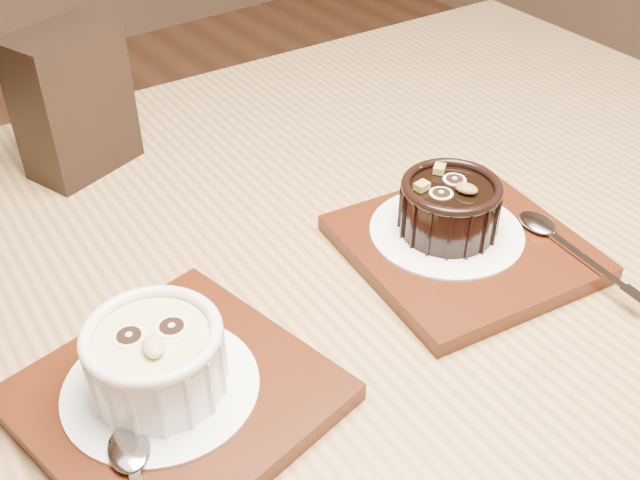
{
  "coord_description": "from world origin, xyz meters",
  "views": [
    {
      "loc": [
        -0.38,
        -0.23,
        1.14
      ],
      "look_at": [
        -0.12,
        0.11,
        0.81
      ],
      "focal_mm": 42.0,
      "sensor_mm": 36.0,
      "label": 1
    }
  ],
  "objects_px": {
    "tray_left": "(176,397)",
    "ramekin_white": "(155,356)",
    "table": "(296,362)",
    "ramekin_dark": "(450,205)",
    "condiment_stand": "(73,102)",
    "tray_right": "(463,248)"
  },
  "relations": [
    {
      "from": "table",
      "to": "ramekin_dark",
      "type": "relative_size",
      "value": 14.97
    },
    {
      "from": "table",
      "to": "tray_right",
      "type": "relative_size",
      "value": 6.94
    },
    {
      "from": "ramekin_white",
      "to": "ramekin_dark",
      "type": "xyz_separation_m",
      "value": [
        0.27,
        0.01,
        -0.0
      ]
    },
    {
      "from": "tray_left",
      "to": "tray_right",
      "type": "xyz_separation_m",
      "value": [
        0.27,
        0.0,
        0.0
      ]
    },
    {
      "from": "ramekin_dark",
      "to": "condiment_stand",
      "type": "height_order",
      "value": "condiment_stand"
    },
    {
      "from": "ramekin_dark",
      "to": "tray_left",
      "type": "bearing_deg",
      "value": 164.2
    },
    {
      "from": "tray_left",
      "to": "ramekin_white",
      "type": "bearing_deg",
      "value": 134.89
    },
    {
      "from": "ramekin_dark",
      "to": "ramekin_white",
      "type": "bearing_deg",
      "value": 162.78
    },
    {
      "from": "tray_right",
      "to": "ramekin_dark",
      "type": "xyz_separation_m",
      "value": [
        -0.0,
        0.02,
        0.04
      ]
    },
    {
      "from": "table",
      "to": "ramekin_dark",
      "type": "xyz_separation_m",
      "value": [
        0.13,
        -0.04,
        0.13
      ]
    },
    {
      "from": "tray_left",
      "to": "ramekin_white",
      "type": "relative_size",
      "value": 2.0
    },
    {
      "from": "condiment_stand",
      "to": "ramekin_white",
      "type": "bearing_deg",
      "value": -104.23
    },
    {
      "from": "tray_left",
      "to": "tray_right",
      "type": "bearing_deg",
      "value": 0.0
    },
    {
      "from": "tray_left",
      "to": "tray_right",
      "type": "relative_size",
      "value": 1.0
    },
    {
      "from": "table",
      "to": "tray_left",
      "type": "height_order",
      "value": "tray_left"
    },
    {
      "from": "tray_right",
      "to": "ramekin_dark",
      "type": "distance_m",
      "value": 0.04
    },
    {
      "from": "tray_left",
      "to": "ramekin_white",
      "type": "height_order",
      "value": "ramekin_white"
    },
    {
      "from": "condiment_stand",
      "to": "tray_left",
      "type": "bearing_deg",
      "value": -102.91
    },
    {
      "from": "tray_left",
      "to": "tray_right",
      "type": "height_order",
      "value": "same"
    },
    {
      "from": "ramekin_dark",
      "to": "tray_right",
      "type": "bearing_deg",
      "value": -98.62
    },
    {
      "from": "ramekin_white",
      "to": "tray_right",
      "type": "height_order",
      "value": "ramekin_white"
    },
    {
      "from": "ramekin_white",
      "to": "condiment_stand",
      "type": "distance_m",
      "value": 0.33
    }
  ]
}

